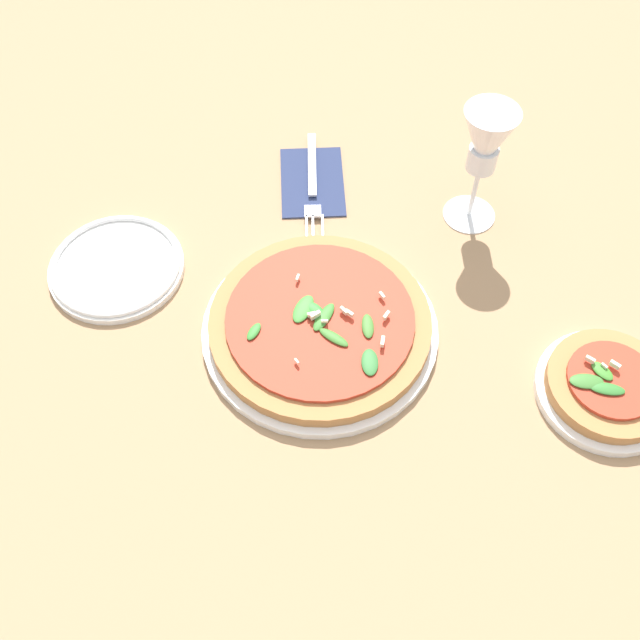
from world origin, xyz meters
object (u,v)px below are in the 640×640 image
at_px(pizza_personal_side, 608,387).
at_px(pizza_arugula_main, 320,326).
at_px(wine_glass, 485,147).
at_px(fork, 312,182).
at_px(side_plate_white, 116,267).

bearing_deg(pizza_personal_side, pizza_arugula_main, -107.92).
xyz_separation_m(wine_glass, fork, (-0.07, -0.22, -0.12)).
bearing_deg(pizza_arugula_main, wine_glass, 130.12).
distance_m(pizza_arugula_main, fork, 0.27).
height_order(pizza_personal_side, wine_glass, wine_glass).
bearing_deg(pizza_arugula_main, fork, 178.87).
relative_size(wine_glass, fork, 0.88).
height_order(wine_glass, fork, wine_glass).
bearing_deg(pizza_personal_side, side_plate_white, -110.72).
distance_m(pizza_personal_side, wine_glass, 0.34).
relative_size(wine_glass, side_plate_white, 1.02).
xyz_separation_m(pizza_arugula_main, side_plate_white, (-0.12, -0.27, -0.01)).
xyz_separation_m(pizza_arugula_main, pizza_personal_side, (0.11, 0.34, -0.00)).
bearing_deg(pizza_personal_side, wine_glass, -159.53).
height_order(pizza_personal_side, fork, pizza_personal_side).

